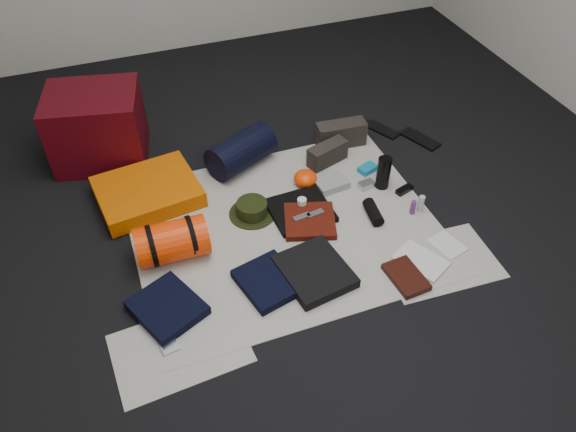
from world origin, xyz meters
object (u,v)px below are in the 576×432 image
object	(u,v)px
red_cabinet	(97,127)
sleeping_pad	(148,192)
water_bottle	(384,173)
stuff_sack	(172,241)
navy_duffel	(241,151)
paperback_book	(406,277)
compact_camera	(366,185)

from	to	relation	value
red_cabinet	sleeping_pad	distance (m)	0.56
red_cabinet	water_bottle	world-z (taller)	red_cabinet
red_cabinet	sleeping_pad	bearing A→B (deg)	-57.41
sleeping_pad	stuff_sack	bearing A→B (deg)	-84.84
stuff_sack	navy_duffel	size ratio (longest dim) A/B	0.88
red_cabinet	navy_duffel	size ratio (longest dim) A/B	1.30
red_cabinet	paperback_book	bearing A→B (deg)	-38.38
navy_duffel	sleeping_pad	bearing A→B (deg)	164.34
paperback_book	compact_camera	bearing A→B (deg)	75.24
sleeping_pad	paperback_book	size ratio (longest dim) A/B	2.39
red_cabinet	paperback_book	world-z (taller)	red_cabinet
navy_duffel	paperback_book	bearing A→B (deg)	-92.67
red_cabinet	navy_duffel	xyz separation A→B (m)	(0.77, -0.39, -0.11)
stuff_sack	paperback_book	xyz separation A→B (m)	(1.04, -0.55, -0.09)
red_cabinet	paperback_book	xyz separation A→B (m)	(1.27, -1.54, -0.20)
red_cabinet	water_bottle	size ratio (longest dim) A/B	2.66
red_cabinet	stuff_sack	distance (m)	1.02
compact_camera	paperback_book	distance (m)	0.71
stuff_sack	compact_camera	distance (m)	1.17
navy_duffel	paperback_book	world-z (taller)	navy_duffel
red_cabinet	navy_duffel	world-z (taller)	red_cabinet
sleeping_pad	stuff_sack	xyz separation A→B (m)	(0.04, -0.49, 0.06)
navy_duffel	water_bottle	xyz separation A→B (m)	(0.71, -0.47, -0.01)
sleeping_pad	navy_duffel	bearing A→B (deg)	10.35
water_bottle	compact_camera	distance (m)	0.12
navy_duffel	stuff_sack	bearing A→B (deg)	-158.30
sleeping_pad	water_bottle	distance (m)	1.35
water_bottle	paperback_book	world-z (taller)	water_bottle
stuff_sack	compact_camera	world-z (taller)	stuff_sack
compact_camera	paperback_book	bearing A→B (deg)	-108.99
stuff_sack	paperback_book	distance (m)	1.18
red_cabinet	sleeping_pad	world-z (taller)	red_cabinet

